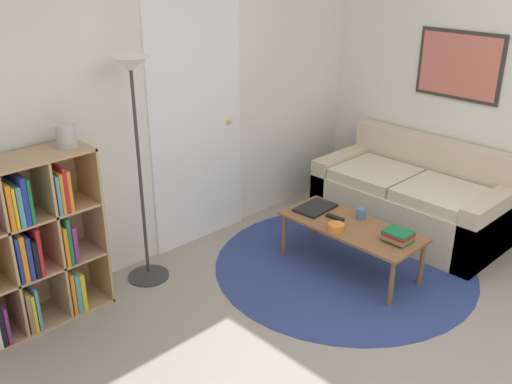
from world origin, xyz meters
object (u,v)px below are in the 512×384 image
object	(u,v)px
couch	(413,200)
laptop	(315,208)
bookshelf	(20,249)
floor_lamp	(135,116)
coffee_table	(351,229)
cup	(361,214)
vase_on_shelf	(66,136)
bowl	(336,227)

from	to	relation	value
couch	laptop	world-z (taller)	couch
bookshelf	laptop	distance (m)	2.26
floor_lamp	laptop	world-z (taller)	floor_lamp
bookshelf	couch	distance (m)	3.28
coffee_table	cup	xyz separation A→B (m)	(0.14, 0.02, 0.08)
floor_lamp	couch	size ratio (longest dim) A/B	1.05
coffee_table	vase_on_shelf	bearing A→B (deg)	148.10
bookshelf	coffee_table	world-z (taller)	bookshelf
bookshelf	vase_on_shelf	bearing A→B (deg)	0.03
bookshelf	coffee_table	distance (m)	2.38
laptop	bowl	distance (m)	0.40
bookshelf	cup	distance (m)	2.50
bowl	vase_on_shelf	xyz separation A→B (m)	(-1.55, 1.03, 0.83)
floor_lamp	couch	world-z (taller)	floor_lamp
vase_on_shelf	cup	bearing A→B (deg)	-29.41
bookshelf	bowl	bearing A→B (deg)	-27.71
bookshelf	floor_lamp	distance (m)	1.15
bowl	cup	size ratio (longest dim) A/B	1.47
laptop	vase_on_shelf	xyz separation A→B (m)	(-1.73, 0.67, 0.85)
couch	laptop	bearing A→B (deg)	160.20
laptop	bowl	size ratio (longest dim) A/B	2.74
couch	coffee_table	size ratio (longest dim) A/B	1.44
floor_lamp	couch	xyz separation A→B (m)	(2.20, -0.96, -1.01)
couch	vase_on_shelf	bearing A→B (deg)	159.24
floor_lamp	laptop	distance (m)	1.65
bowl	vase_on_shelf	distance (m)	2.04
coffee_table	floor_lamp	bearing A→B (deg)	140.61
couch	cup	xyz separation A→B (m)	(-0.83, -0.02, 0.15)
cup	vase_on_shelf	world-z (taller)	vase_on_shelf
couch	laptop	xyz separation A→B (m)	(-0.95, 0.34, 0.11)
floor_lamp	vase_on_shelf	distance (m)	0.49
floor_lamp	vase_on_shelf	size ratio (longest dim) A/B	11.26
cup	vase_on_shelf	size ratio (longest dim) A/B	0.57
laptop	floor_lamp	bearing A→B (deg)	153.74
floor_lamp	cup	world-z (taller)	floor_lamp
couch	vase_on_shelf	world-z (taller)	vase_on_shelf
coffee_table	bowl	size ratio (longest dim) A/B	8.85
laptop	bowl	bearing A→B (deg)	-116.80
floor_lamp	laptop	xyz separation A→B (m)	(1.25, -0.61, -0.89)
cup	floor_lamp	bearing A→B (deg)	144.23
coffee_table	bowl	distance (m)	0.17
cup	vase_on_shelf	distance (m)	2.27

